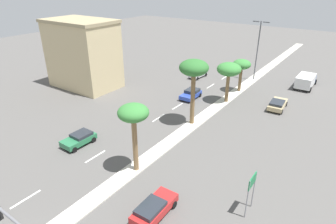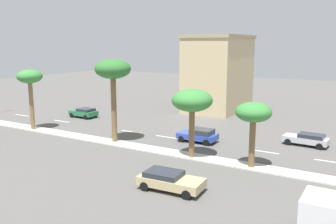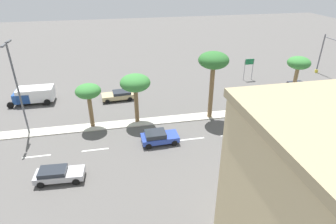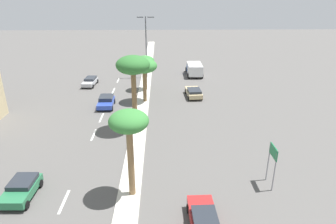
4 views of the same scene
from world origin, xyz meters
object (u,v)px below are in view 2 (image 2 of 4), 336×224
Objects in this scene: palm_tree_left at (113,72)px; sedan_blue_outboard at (199,135)px; palm_tree_mid at (30,79)px; sedan_green_trailing at (84,112)px; palm_tree_front at (192,102)px; sedan_tan_near at (170,180)px; commercial_building at (219,73)px; palm_tree_trailing at (253,114)px; sedan_silver_front at (307,139)px.

palm_tree_left is 2.07× the size of sedan_blue_outboard.
palm_tree_left is 10.87m from sedan_blue_outboard.
palm_tree_mid is 1.82× the size of sedan_green_trailing.
palm_tree_mid reaches higher than sedan_blue_outboard.
sedan_tan_near is (7.15, 1.93, -4.37)m from palm_tree_front.
commercial_building reaches higher than sedan_tan_near.
sedan_green_trailing is at bearing -179.94° from palm_tree_mid.
commercial_building is 2.90× the size of sedan_blue_outboard.
palm_tree_trailing is at bearing 91.47° from palm_tree_front.
palm_tree_left is 9.50m from palm_tree_front.
palm_tree_front is at bearing -40.56° from sedan_silver_front.
sedan_silver_front is at bearing 163.92° from palm_tree_trailing.
sedan_silver_front is 1.14× the size of sedan_green_trailing.
palm_tree_mid is 20.57m from sedan_blue_outboard.
palm_tree_front is at bearing 89.83° from palm_tree_mid.
palm_tree_front is at bearing -88.53° from palm_tree_trailing.
sedan_green_trailing is (-8.48, -26.43, -3.79)m from palm_tree_trailing.
commercial_building reaches higher than palm_tree_trailing.
palm_tree_trailing is at bearing -16.08° from sedan_silver_front.
palm_tree_left is 1.39× the size of palm_tree_front.
palm_tree_front is 13.21m from sedan_silver_front.
palm_tree_left reaches higher than palm_tree_mid.
commercial_building reaches higher than palm_tree_left.
palm_tree_left reaches higher than sedan_tan_near.
sedan_tan_near is at bearing 16.91° from commercial_building.
palm_tree_left is 20.51m from sedan_silver_front.
commercial_building is 20.69m from sedan_green_trailing.
sedan_tan_near is (7.21, 22.94, -5.30)m from palm_tree_mid.
commercial_building is 22.78m from palm_tree_left.
commercial_building is 1.69× the size of palm_tree_mid.
sedan_blue_outboard is 19.51m from sedan_green_trailing.
palm_tree_front is 1.58× the size of sedan_green_trailing.
commercial_building is at bearing 149.54° from palm_tree_mid.
palm_tree_mid is at bearing 0.06° from sedan_green_trailing.
sedan_tan_near is (12.36, 3.74, -0.04)m from sedan_blue_outboard.
commercial_building reaches higher than sedan_silver_front.
sedan_blue_outboard is (-5.21, -1.81, -4.34)m from palm_tree_front.
sedan_tan_near is (15.77, 22.95, 0.00)m from sedan_green_trailing.
sedan_silver_front is at bearing 48.10° from commercial_building.
palm_tree_left is 1.81× the size of sedan_tan_near.
sedan_tan_near is (7.29, -3.49, -3.79)m from palm_tree_trailing.
commercial_building is at bearing -162.54° from palm_tree_front.
palm_tree_front is (0.67, 9.22, -2.18)m from palm_tree_left.
palm_tree_front reaches higher than sedan_blue_outboard.
palm_tree_left is at bearing 56.05° from sedan_green_trailing.
palm_tree_trailing is 10.43m from sedan_silver_front.
palm_tree_trailing is (-0.08, 26.43, -1.51)m from palm_tree_mid.
sedan_green_trailing is at bearing -123.95° from palm_tree_left.
palm_tree_mid is at bearing -89.83° from palm_tree_trailing.
sedan_silver_front is at bearing 91.67° from sedan_green_trailing.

